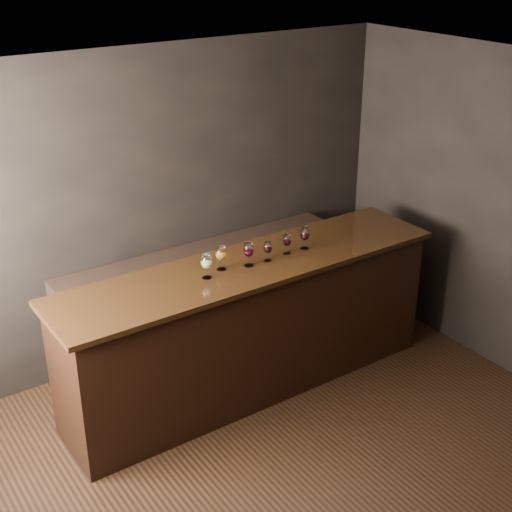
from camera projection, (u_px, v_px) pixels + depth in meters
ground at (293, 489)px, 5.08m from camera, size 5.00×5.00×0.00m
room_shell at (257, 262)px, 4.28m from camera, size 5.02×4.52×2.81m
bar_counter at (250, 329)px, 5.99m from camera, size 3.25×0.72×1.14m
bar_top at (250, 266)px, 5.74m from camera, size 3.36×0.80×0.04m
back_bar_shelf at (203, 299)px, 6.63m from camera, size 2.75×0.40×0.99m
glass_white at (206, 262)px, 5.44m from camera, size 0.09×0.09×0.20m
glass_amber at (221, 254)px, 5.58m from camera, size 0.08×0.08×0.20m
glass_red_a at (249, 250)px, 5.64m from camera, size 0.09×0.09×0.20m
glass_red_b at (268, 248)px, 5.73m from camera, size 0.07×0.07×0.17m
glass_red_c at (287, 240)px, 5.86m from camera, size 0.07×0.07×0.17m
glass_red_d at (305, 235)px, 5.94m from camera, size 0.08×0.08×0.19m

